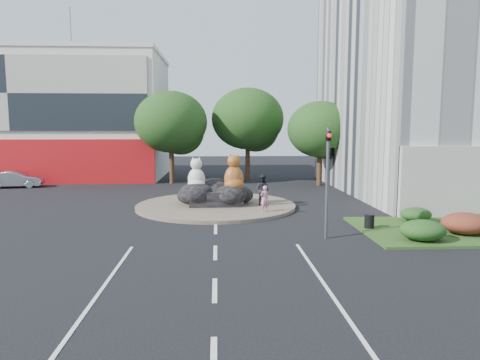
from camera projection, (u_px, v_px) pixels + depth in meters
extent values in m
plane|color=black|center=(215.00, 253.00, 17.13)|extent=(120.00, 120.00, 0.00)
cylinder|color=brown|center=(216.00, 206.00, 27.04)|extent=(10.00, 10.00, 0.20)
cube|color=silver|center=(38.00, 118.00, 43.22)|extent=(25.00, 12.00, 12.00)
cube|color=#B31015|center=(12.00, 162.00, 37.70)|extent=(25.00, 0.30, 4.00)
cube|color=#B2AD9E|center=(7.00, 93.00, 36.93)|extent=(24.00, 0.15, 6.50)
cube|color=silver|center=(35.00, 55.00, 42.48)|extent=(25.20, 12.20, 0.40)
cylinder|color=#595B60|center=(71.00, 32.00, 44.29)|extent=(0.10, 0.10, 5.00)
cube|color=#284316|center=(463.00, 230.00, 20.73)|extent=(10.00, 6.00, 0.12)
cylinder|color=#382314|center=(172.00, 163.00, 38.51)|extent=(0.44, 0.44, 3.74)
ellipsoid|color=#113814|center=(171.00, 122.00, 38.07)|extent=(6.46, 6.46, 5.49)
sphere|color=#113814|center=(181.00, 131.00, 38.71)|extent=(4.25, 4.25, 4.25)
sphere|color=#113814|center=(163.00, 129.00, 37.81)|extent=(3.74, 3.74, 3.74)
cylinder|color=#382314|center=(248.00, 160.00, 40.85)|extent=(0.44, 0.44, 3.96)
ellipsoid|color=#113814|center=(248.00, 119.00, 40.38)|extent=(6.84, 6.84, 5.81)
sphere|color=#113814|center=(256.00, 128.00, 41.03)|extent=(4.50, 4.50, 4.50)
sphere|color=#113814|center=(240.00, 126.00, 40.12)|extent=(3.96, 3.96, 3.96)
cylinder|color=#382314|center=(319.00, 167.00, 37.24)|extent=(0.44, 0.44, 3.30)
ellipsoid|color=#113814|center=(320.00, 129.00, 36.85)|extent=(5.70, 5.70, 4.84)
sphere|color=#113814|center=(328.00, 138.00, 37.48)|extent=(3.75, 3.75, 3.75)
sphere|color=#113814|center=(313.00, 135.00, 36.58)|extent=(3.30, 3.30, 3.30)
ellipsoid|color=#113814|center=(423.00, 230.00, 18.53)|extent=(2.00, 1.60, 0.90)
ellipsoid|color=#551C16|center=(466.00, 223.00, 19.65)|extent=(2.20, 1.76, 0.99)
ellipsoid|color=#113814|center=(416.00, 214.00, 22.39)|extent=(1.60, 1.28, 0.72)
cylinder|color=#595B60|center=(327.00, 184.00, 19.08)|extent=(0.14, 0.14, 5.00)
imported|color=black|center=(328.00, 146.00, 18.88)|extent=(0.21, 0.26, 1.30)
imported|color=black|center=(332.00, 150.00, 18.91)|extent=(0.26, 1.24, 0.50)
sphere|color=red|center=(329.00, 135.00, 18.64)|extent=(0.18, 0.18, 0.18)
cylinder|color=#595B60|center=(435.00, 145.00, 25.27)|extent=(0.18, 0.18, 8.00)
cylinder|color=#595B60|center=(422.00, 76.00, 24.74)|extent=(2.00, 0.12, 0.12)
cube|color=silver|center=(405.00, 77.00, 24.70)|extent=(0.50, 0.22, 0.12)
imported|color=#C57F94|center=(264.00, 199.00, 24.46)|extent=(0.66, 0.60, 1.51)
imported|color=black|center=(262.00, 190.00, 26.56)|extent=(1.18, 1.14, 1.92)
imported|color=#9EA1A6|center=(16.00, 179.00, 35.91)|extent=(4.38, 2.12, 1.38)
cylinder|color=black|center=(369.00, 221.00, 20.84)|extent=(0.52, 0.52, 0.68)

